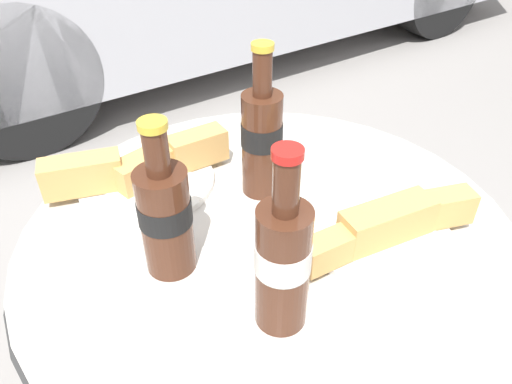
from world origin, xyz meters
TOP-DOWN VIEW (x-y plane):
  - bistro_table at (0.00, 0.00)m, footprint 0.79×0.79m
  - cola_bottle_left at (-0.09, -0.15)m, footprint 0.07×0.07m
  - cola_bottle_right at (-0.16, 0.02)m, footprint 0.07×0.07m
  - cola_bottle_center at (0.05, 0.10)m, footprint 0.07×0.07m
  - lunch_plate_near at (-0.11, 0.22)m, footprint 0.32×0.24m
  - lunch_plate_far at (0.13, -0.12)m, footprint 0.30×0.22m

SIDE VIEW (x-z plane):
  - bistro_table at x=0.00m, z-range 0.22..1.00m
  - lunch_plate_far at x=0.13m, z-range 0.77..0.84m
  - lunch_plate_near at x=-0.11m, z-range 0.77..0.84m
  - cola_bottle_right at x=-0.16m, z-range 0.75..0.99m
  - cola_bottle_left at x=-0.09m, z-range 0.75..1.01m
  - cola_bottle_center at x=0.05m, z-range 0.75..1.01m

